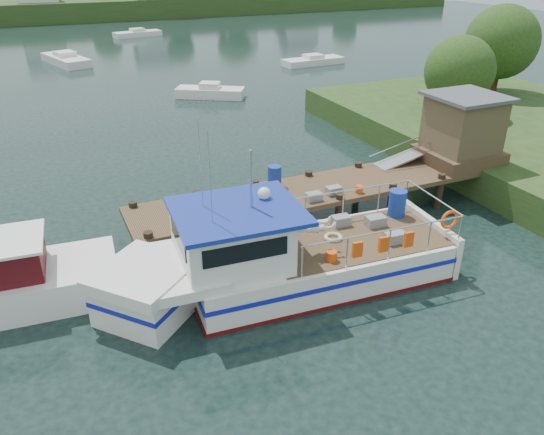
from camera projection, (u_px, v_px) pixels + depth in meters
name	position (u px, v px, depth m)	size (l,w,h in m)	color
ground_plane	(279.00, 226.00, 21.62)	(160.00, 160.00, 0.00)	black
far_shore	(69.00, 3.00, 87.58)	(140.00, 42.55, 9.22)	#2C441C
dock	(415.00, 152.00, 23.00)	(16.60, 3.00, 4.78)	#4B3723
lobster_boat	(277.00, 260.00, 17.22)	(12.29, 4.28, 5.88)	silver
moored_far	(138.00, 34.00, 68.13)	(6.20, 2.92, 1.01)	silver
moored_b	(210.00, 92.00, 40.18)	(5.25, 4.16, 1.13)	silver
moored_c	(313.00, 61.00, 51.65)	(6.23, 2.46, 0.96)	silver
moored_d	(66.00, 59.00, 51.84)	(4.26, 7.44, 1.20)	silver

